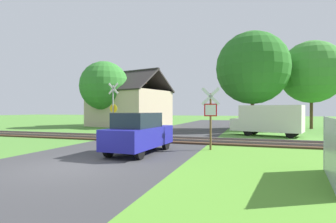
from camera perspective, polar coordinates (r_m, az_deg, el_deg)
name	(u,v)px	position (r m, az deg, el deg)	size (l,w,h in m)	color
ground_plane	(70,167)	(9.52, -20.60, -11.21)	(160.00, 160.00, 0.00)	#4C8433
road_asphalt	(102,157)	(11.13, -14.07, -9.50)	(6.98, 80.00, 0.01)	#38383A
grass_verge	(291,213)	(5.66, 25.16, -19.29)	(6.00, 20.00, 0.01)	#54912D
rail_track	(156,139)	(16.57, -2.73, -6.05)	(60.00, 2.60, 0.22)	#422D1E
stop_sign_near	(211,114)	(12.57, 9.25, -0.49)	(0.87, 0.19, 2.98)	brown
crossing_sign_far	(113,106)	(20.30, -11.84, 1.20)	(0.88, 0.15, 3.97)	#9E9EA5
house	(129,107)	(31.16, -8.50, 0.93)	(10.01, 8.73, 6.53)	#C6B293
tree_far	(312,72)	(30.22, 28.77, 7.53)	(6.22, 6.22, 8.82)	#513823
tree_left	(104,86)	(30.28, -13.70, 5.44)	(5.45, 5.45, 7.33)	#513823
tree_right	(253,68)	(26.49, 17.92, 8.99)	(6.88, 6.88, 9.34)	#513823
mail_truck	(269,119)	(20.48, 21.06, -1.54)	(5.22, 3.15, 2.24)	silver
parked_car	(139,133)	(11.59, -6.28, -4.66)	(1.86, 4.08, 1.78)	navy
fence_panel	(330,150)	(8.11, 31.86, -7.18)	(0.52, 3.24, 1.70)	#9E9EA5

